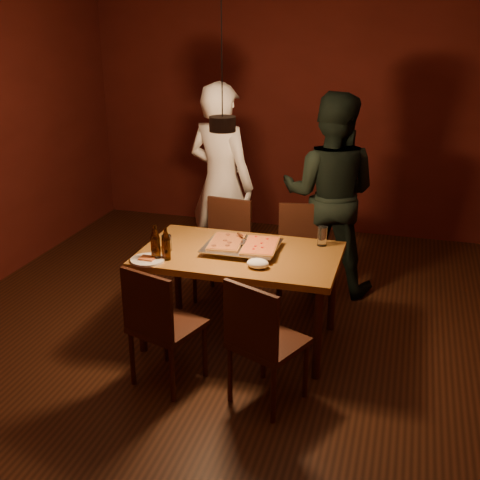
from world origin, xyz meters
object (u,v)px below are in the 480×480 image
(beer_bottle_a, at_px, (155,243))
(plate_slice, at_px, (147,260))
(chair_far_right, at_px, (302,246))
(beer_bottle_b, at_px, (166,244))
(pizza_tray, at_px, (242,248))
(diner_white, at_px, (221,184))
(chair_far_left, at_px, (225,240))
(chair_near_left, at_px, (159,317))
(pendant_lamp, at_px, (222,122))
(dining_table, at_px, (240,261))
(diner_dark, at_px, (330,195))
(chair_near_right, at_px, (261,333))

(beer_bottle_a, height_order, plate_slice, beer_bottle_a)
(chair_far_right, bearing_deg, plate_slice, 41.15)
(chair_far_right, bearing_deg, beer_bottle_a, 41.71)
(beer_bottle_b, bearing_deg, pizza_tray, 33.54)
(pizza_tray, distance_m, diner_white, 1.24)
(chair_far_left, height_order, beer_bottle_b, beer_bottle_b)
(chair_near_left, height_order, diner_white, diner_white)
(pendant_lamp, bearing_deg, diner_white, 108.55)
(chair_near_left, bearing_deg, beer_bottle_b, 122.99)
(dining_table, relative_size, pizza_tray, 2.73)
(chair_far_right, xyz_separation_m, beer_bottle_a, (-0.89, -1.10, 0.35))
(chair_far_right, distance_m, beer_bottle_a, 1.45)
(beer_bottle_b, xyz_separation_m, diner_white, (-0.04, 1.44, 0.07))
(beer_bottle_a, bearing_deg, diner_white, 88.65)
(chair_far_right, relative_size, plate_slice, 1.94)
(chair_far_left, distance_m, pendant_lamp, 1.58)
(pizza_tray, distance_m, beer_bottle_a, 0.66)
(diner_white, bearing_deg, chair_near_left, 113.47)
(dining_table, relative_size, beer_bottle_b, 6.16)
(pizza_tray, bearing_deg, beer_bottle_a, -143.43)
(chair_far_right, distance_m, beer_bottle_b, 1.39)
(beer_bottle_b, bearing_deg, diner_dark, 56.04)
(chair_near_right, height_order, diner_dark, diner_dark)
(dining_table, height_order, beer_bottle_a, beer_bottle_a)
(chair_far_right, height_order, beer_bottle_a, beer_bottle_a)
(pizza_tray, bearing_deg, diner_white, 119.93)
(beer_bottle_a, distance_m, pendant_lamp, 1.01)
(chair_near_left, distance_m, diner_white, 1.97)
(pizza_tray, xyz_separation_m, diner_white, (-0.52, 1.12, 0.17))
(chair_near_right, bearing_deg, diner_white, 138.46)
(chair_near_left, relative_size, beer_bottle_b, 2.16)
(chair_near_left, relative_size, pendant_lamp, 0.48)
(chair_near_left, relative_size, beer_bottle_a, 1.99)
(chair_near_left, xyz_separation_m, diner_white, (-0.17, 1.92, 0.41))
(diner_dark, bearing_deg, diner_white, 2.53)
(pizza_tray, bearing_deg, chair_near_left, -108.84)
(dining_table, distance_m, pendant_lamp, 1.10)
(dining_table, height_order, beer_bottle_b, beer_bottle_b)
(beer_bottle_a, bearing_deg, beer_bottle_b, 17.88)
(chair_far_left, distance_m, plate_slice, 1.16)
(beer_bottle_a, bearing_deg, chair_far_right, 51.16)
(diner_dark, bearing_deg, beer_bottle_b, 57.25)
(chair_near_left, bearing_deg, dining_table, 83.15)
(diner_dark, bearing_deg, pendant_lamp, 68.70)
(pizza_tray, xyz_separation_m, beer_bottle_b, (-0.48, -0.32, 0.10))
(chair_far_right, relative_size, beer_bottle_a, 1.83)
(beer_bottle_b, height_order, diner_dark, diner_dark)
(chair_near_left, relative_size, diner_white, 0.28)
(dining_table, bearing_deg, chair_far_right, 67.19)
(chair_near_right, height_order, pendant_lamp, pendant_lamp)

